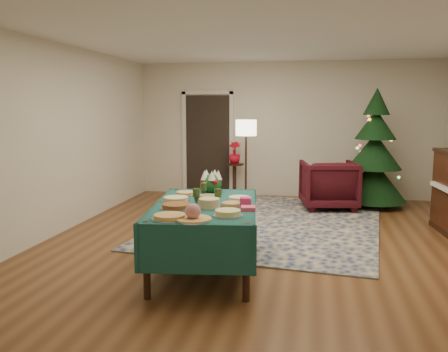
% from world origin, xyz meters
% --- Properties ---
extents(room_shell, '(7.00, 7.00, 7.00)m').
position_xyz_m(room_shell, '(0.00, 0.00, 1.35)').
color(room_shell, '#593319').
rests_on(room_shell, ground).
extents(doorway, '(1.08, 0.04, 2.16)m').
position_xyz_m(doorway, '(-1.60, 3.48, 1.10)').
color(doorway, black).
rests_on(doorway, ground).
extents(rug, '(3.71, 4.58, 0.02)m').
position_xyz_m(rug, '(-0.05, 1.15, 0.01)').
color(rug, '#14234D').
rests_on(rug, ground).
extents(buffet_table, '(1.35, 2.04, 0.75)m').
position_xyz_m(buffet_table, '(-0.60, -1.13, 0.60)').
color(buffet_table, black).
rests_on(buffet_table, ground).
extents(platter_0, '(0.35, 0.35, 0.05)m').
position_xyz_m(platter_0, '(-0.77, -1.90, 0.77)').
color(platter_0, silver).
rests_on(platter_0, buffet_table).
extents(platter_1, '(0.36, 0.36, 0.16)m').
position_xyz_m(platter_1, '(-0.53, -1.90, 0.81)').
color(platter_1, silver).
rests_on(platter_1, buffet_table).
extents(platter_2, '(0.29, 0.29, 0.06)m').
position_xyz_m(platter_2, '(-0.24, -1.67, 0.77)').
color(platter_2, silver).
rests_on(platter_2, buffet_table).
extents(platter_3, '(0.34, 0.34, 0.05)m').
position_xyz_m(platter_3, '(-0.84, -1.43, 0.77)').
color(platter_3, silver).
rests_on(platter_3, buffet_table).
extents(platter_4, '(0.26, 0.26, 0.10)m').
position_xyz_m(platter_4, '(-0.50, -1.33, 0.79)').
color(platter_4, silver).
rests_on(platter_4, buffet_table).
extents(platter_5, '(0.26, 0.26, 0.04)m').
position_xyz_m(platter_5, '(-0.28, -1.20, 0.76)').
color(platter_5, silver).
rests_on(platter_5, buffet_table).
extents(platter_6, '(0.33, 0.33, 0.05)m').
position_xyz_m(platter_6, '(-0.95, -1.07, 0.77)').
color(platter_6, silver).
rests_on(platter_6, buffet_table).
extents(platter_7, '(0.25, 0.25, 0.07)m').
position_xyz_m(platter_7, '(-0.60, -1.00, 0.78)').
color(platter_7, silver).
rests_on(platter_7, buffet_table).
extents(platter_8, '(0.28, 0.28, 0.04)m').
position_xyz_m(platter_8, '(-0.26, -0.86, 0.76)').
color(platter_8, silver).
rests_on(platter_8, buffet_table).
extents(platter_9, '(0.26, 0.26, 0.04)m').
position_xyz_m(platter_9, '(-0.94, -0.66, 0.76)').
color(platter_9, silver).
rests_on(platter_9, buffet_table).
extents(goblet_0, '(0.08, 0.08, 0.17)m').
position_xyz_m(goblet_0, '(-0.70, -0.77, 0.84)').
color(goblet_0, '#2D471E').
rests_on(goblet_0, buffet_table).
extents(goblet_1, '(0.08, 0.08, 0.17)m').
position_xyz_m(goblet_1, '(-0.45, -1.13, 0.84)').
color(goblet_1, '#2D471E').
rests_on(goblet_1, buffet_table).
extents(goblet_2, '(0.08, 0.08, 0.17)m').
position_xyz_m(goblet_2, '(-0.69, -1.17, 0.84)').
color(goblet_2, '#2D471E').
rests_on(goblet_2, buffet_table).
extents(napkin_stack, '(0.17, 0.17, 0.04)m').
position_xyz_m(napkin_stack, '(-0.09, -1.36, 0.77)').
color(napkin_stack, '#F7446D').
rests_on(napkin_stack, buffet_table).
extents(gift_box, '(0.13, 0.13, 0.10)m').
position_xyz_m(gift_box, '(-0.14, -1.19, 0.79)').
color(gift_box, '#D23A77').
rests_on(gift_box, buffet_table).
extents(centerpiece, '(0.27, 0.27, 0.31)m').
position_xyz_m(centerpiece, '(-0.69, -0.39, 0.88)').
color(centerpiece, '#1E4C1E').
rests_on(centerpiece, buffet_table).
extents(armchair, '(1.06, 1.01, 0.95)m').
position_xyz_m(armchair, '(0.84, 2.39, 0.48)').
color(armchair, '#3C0D15').
rests_on(armchair, ground).
extents(floor_lamp, '(0.38, 0.38, 1.57)m').
position_xyz_m(floor_lamp, '(-0.65, 2.46, 1.33)').
color(floor_lamp, '#A57F3F').
rests_on(floor_lamp, ground).
extents(side_table, '(0.38, 0.38, 0.68)m').
position_xyz_m(side_table, '(-0.99, 3.20, 0.33)').
color(side_table, black).
rests_on(side_table, ground).
extents(potted_plant, '(0.25, 0.44, 0.25)m').
position_xyz_m(potted_plant, '(-0.99, 3.20, 0.80)').
color(potted_plant, red).
rests_on(potted_plant, side_table).
extents(christmas_tree, '(1.49, 1.49, 2.14)m').
position_xyz_m(christmas_tree, '(1.65, 2.76, 0.96)').
color(christmas_tree, black).
rests_on(christmas_tree, ground).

